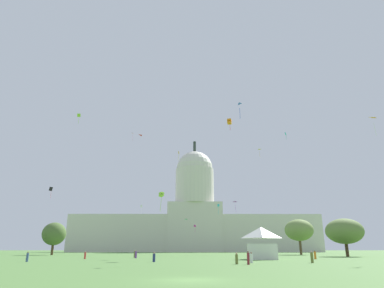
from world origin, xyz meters
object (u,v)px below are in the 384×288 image
kite_orange_mid (229,122)px  kite_violet_low (235,203)px  kite_lime_low (161,195)px  person_olive_mid_center (135,254)px  person_red_edge_west (85,255)px  kite_gold_high (179,154)px  tree_east_mid (345,231)px  kite_white_mid (141,207)px  kite_green_low (187,221)px  tree_east_far (299,230)px  kite_lime_high (79,116)px  kite_red_high (142,136)px  person_white_near_tent (251,258)px  kite_black_low (51,190)px  kite_magenta_low (195,226)px  person_olive_mid_left (312,258)px  kite_pink_high (133,134)px  person_orange_aisle_center (315,255)px  capitol_building (195,219)px  kite_cyan_low (218,205)px  kite_yellow_high (259,150)px  person_navy_front_left (154,258)px  person_olive_near_tree_west (237,259)px  tree_west_far (54,234)px  kite_orange_mid_b (375,120)px  person_purple_mid_right (136,255)px  event_tent (261,243)px  kite_turquoise_high (286,134)px  person_maroon_near_tree_east (248,258)px  person_denim_front_right (27,257)px  kite_blue_mid (242,106)px

kite_orange_mid → kite_violet_low: 38.64m
kite_lime_low → person_olive_mid_center: bearing=81.5°
person_red_edge_west → kite_gold_high: 80.99m
tree_east_mid → kite_white_mid: 103.33m
kite_green_low → tree_east_mid: bearing=-161.2°
tree_east_far → kite_white_mid: 81.78m
kite_lime_high → kite_red_high: kite_lime_high is taller
person_white_near_tent → kite_lime_high: bearing=125.2°
kite_black_low → kite_magenta_low: (36.37, 107.87, -1.80)m
person_olive_mid_left → kite_pink_high: 125.18m
kite_pink_high → kite_green_low: kite_pink_high is taller
person_orange_aisle_center → kite_orange_mid: kite_orange_mid is taller
kite_pink_high → capitol_building: bearing=13.1°
kite_lime_high → kite_cyan_low: kite_lime_high is taller
kite_violet_low → kite_yellow_high: (22.88, 63.15, 37.07)m
kite_white_mid → person_navy_front_left: bearing=158.4°
person_white_near_tent → kite_orange_mid: size_ratio=0.51×
person_olive_near_tree_west → tree_west_far: bearing=163.4°
person_orange_aisle_center → person_red_edge_west: bearing=34.1°
person_olive_mid_left → tree_east_far: bearing=-98.2°
person_red_edge_west → kite_orange_mid_b: (56.84, -12.13, 24.91)m
person_purple_mid_right → kite_black_low: 26.34m
person_olive_mid_center → capitol_building: bearing=10.9°
person_olive_near_tree_west → kite_cyan_low: size_ratio=0.40×
tree_east_mid → kite_lime_low: (-48.11, -18.95, 6.94)m
kite_cyan_low → kite_lime_low: (-17.24, -54.80, -4.24)m
event_tent → person_navy_front_left: size_ratio=4.70×
kite_lime_low → kite_green_low: bearing=34.5°
person_olive_near_tree_west → person_purple_mid_right: 35.30m
tree_east_far → person_olive_mid_left: bearing=-106.3°
person_purple_mid_right → kite_turquoise_high: bearing=16.4°
person_maroon_near_tree_east → kite_pink_high: 126.53m
kite_orange_mid → kite_yellow_high: 103.90m
tree_west_far → person_navy_front_left: size_ratio=7.13×
person_red_edge_west → kite_green_low: 55.74m
kite_orange_mid → kite_turquoise_high: bearing=-106.5°
person_red_edge_west → event_tent: bearing=137.7°
kite_pink_high → kite_turquoise_high: bearing=-74.5°
person_denim_front_right → person_red_edge_west: bearing=-93.6°
event_tent → person_purple_mid_right: size_ratio=4.25×
kite_white_mid → kite_cyan_low: bearing=-170.9°
person_orange_aisle_center → kite_yellow_high: size_ratio=0.39×
tree_east_far → kite_orange_mid_b: bearing=-92.2°
kite_cyan_low → kite_gold_high: bearing=144.3°
person_white_near_tent → kite_orange_mid_b: 37.13m
person_red_edge_west → kite_violet_low: kite_violet_low is taller
kite_blue_mid → kite_orange_mid_b: bearing=-99.8°
person_olive_mid_center → kite_gold_high: 71.40m
person_white_near_tent → kite_black_low: bearing=141.4°
person_red_edge_west → kite_lime_low: 19.80m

